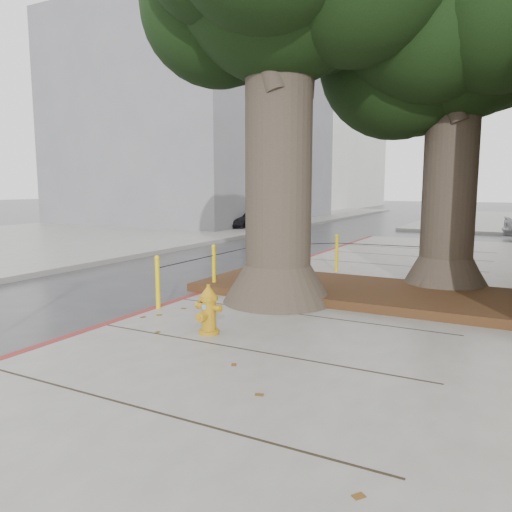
# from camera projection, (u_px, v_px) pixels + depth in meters

# --- Properties ---
(ground) EXTENTS (140.00, 140.00, 0.00)m
(ground) POSITION_uv_depth(u_px,v_px,m) (212.00, 354.00, 6.83)
(ground) COLOR #28282B
(ground) RESTS_ON ground
(sidewalk_opposite) EXTENTS (14.00, 60.00, 0.15)m
(sidewalk_opposite) POSITION_uv_depth(u_px,v_px,m) (70.00, 236.00, 22.09)
(sidewalk_opposite) COLOR slate
(sidewalk_opposite) RESTS_ON ground
(curb_red) EXTENTS (0.14, 26.00, 0.16)m
(curb_red) POSITION_uv_depth(u_px,v_px,m) (196.00, 298.00, 9.93)
(curb_red) COLOR maroon
(curb_red) RESTS_ON ground
(planter_bed) EXTENTS (6.40, 2.60, 0.16)m
(planter_bed) POSITION_uv_depth(u_px,v_px,m) (359.00, 291.00, 9.78)
(planter_bed) COLOR black
(planter_bed) RESTS_ON sidewalk_main
(building_far_grey) EXTENTS (12.00, 16.00, 12.00)m
(building_far_grey) POSITION_uv_depth(u_px,v_px,m) (203.00, 127.00, 32.20)
(building_far_grey) COLOR slate
(building_far_grey) RESTS_ON ground
(building_far_white) EXTENTS (12.00, 18.00, 15.00)m
(building_far_white) POSITION_uv_depth(u_px,v_px,m) (309.00, 136.00, 53.00)
(building_far_white) COLOR silver
(building_far_white) RESTS_ON ground
(tree_near) EXTENTS (4.50, 3.80, 7.68)m
(tree_near) POSITION_uv_depth(u_px,v_px,m) (300.00, 3.00, 8.52)
(tree_near) COLOR #4C3F33
(tree_near) RESTS_ON sidewalk_main
(tree_far) EXTENTS (4.50, 3.80, 7.17)m
(tree_far) POSITION_uv_depth(u_px,v_px,m) (477.00, 42.00, 9.54)
(tree_far) COLOR #4C3F33
(tree_far) RESTS_ON sidewalk_main
(bollard_ring) EXTENTS (3.79, 5.39, 0.95)m
(bollard_ring) POSITION_uv_depth(u_px,v_px,m) (288.00, 260.00, 10.96)
(bollard_ring) COLOR yellow
(bollard_ring) RESTS_ON sidewalk_main
(fire_hydrant) EXTENTS (0.38, 0.35, 0.73)m
(fire_hydrant) POSITION_uv_depth(u_px,v_px,m) (208.00, 310.00, 7.21)
(fire_hydrant) COLOR #BE8613
(fire_hydrant) RESTS_ON sidewalk_main
(car_dark) EXTENTS (1.81, 3.88, 1.10)m
(car_dark) POSITION_uv_depth(u_px,v_px,m) (246.00, 219.00, 26.28)
(car_dark) COLOR black
(car_dark) RESTS_ON ground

